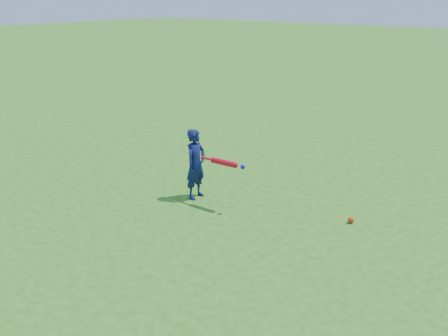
{
  "coord_description": "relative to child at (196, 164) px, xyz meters",
  "views": [
    {
      "loc": [
        4.92,
        -5.6,
        2.83
      ],
      "look_at": [
        0.95,
        -0.53,
        0.56
      ],
      "focal_mm": 40.0,
      "sensor_mm": 36.0,
      "label": 1
    }
  ],
  "objects": [
    {
      "name": "ground_ball_red",
      "position": [
        2.15,
        0.58,
        -0.47
      ],
      "size": [
        0.08,
        0.08,
        0.08
      ],
      "primitive_type": "sphere",
      "color": "red",
      "rests_on": "ground"
    },
    {
      "name": "child",
      "position": [
        0.0,
        0.0,
        0.0
      ],
      "size": [
        0.27,
        0.39,
        1.02
      ],
      "primitive_type": "imported",
      "rotation": [
        0.0,
        0.0,
        1.64
      ],
      "color": "#10184B",
      "rests_on": "ground"
    },
    {
      "name": "ground",
      "position": [
        -0.45,
        0.55,
        -0.51
      ],
      "size": [
        80.0,
        80.0,
        0.0
      ],
      "primitive_type": "plane",
      "color": "#2B6F1A",
      "rests_on": "ground"
    },
    {
      "name": "bat_swing",
      "position": [
        0.56,
        -0.03,
        0.14
      ],
      "size": [
        0.72,
        0.09,
        0.08
      ],
      "rotation": [
        0.0,
        0.0,
        0.04
      ],
      "color": "red",
      "rests_on": "ground"
    }
  ]
}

